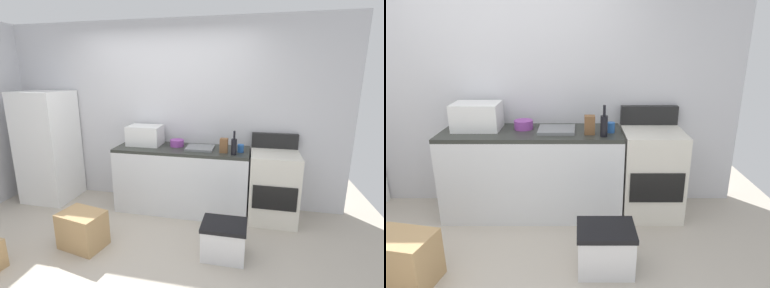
{
  "view_description": "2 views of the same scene",
  "coord_description": "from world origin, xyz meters",
  "views": [
    {
      "loc": [
        1.21,
        -2.29,
        1.85
      ],
      "look_at": [
        0.46,
        1.1,
        0.99
      ],
      "focal_mm": 25.78,
      "sensor_mm": 36.0,
      "label": 1
    },
    {
      "loc": [
        0.76,
        -2.06,
        1.83
      ],
      "look_at": [
        0.75,
        0.88,
        0.87
      ],
      "focal_mm": 31.76,
      "sensor_mm": 36.0,
      "label": 2
    }
  ],
  "objects": [
    {
      "name": "cardboard_box_large",
      "position": [
        -0.55,
        0.1,
        0.2
      ],
      "size": [
        0.52,
        0.42,
        0.4
      ],
      "primitive_type": "cube",
      "rotation": [
        0.0,
        0.0,
        -0.2
      ],
      "color": "tan",
      "rests_on": "ground_plane"
    },
    {
      "name": "coffee_mug",
      "position": [
        1.09,
        1.15,
        0.95
      ],
      "size": [
        0.08,
        0.08,
        0.1
      ],
      "primitive_type": "cylinder",
      "color": "#2659A5",
      "rests_on": "kitchen_counter"
    },
    {
      "name": "knife_block",
      "position": [
        0.88,
        1.1,
        0.99
      ],
      "size": [
        0.1,
        0.1,
        0.18
      ],
      "primitive_type": "cube",
      "color": "brown",
      "rests_on": "kitchen_counter"
    },
    {
      "name": "mixing_bowl",
      "position": [
        0.21,
        1.28,
        0.95
      ],
      "size": [
        0.19,
        0.19,
        0.09
      ],
      "primitive_type": "cylinder",
      "color": "purple",
      "rests_on": "kitchen_counter"
    },
    {
      "name": "microwave",
      "position": [
        -0.25,
        1.27,
        1.04
      ],
      "size": [
        0.46,
        0.34,
        0.27
      ],
      "primitive_type": "cube",
      "color": "white",
      "rests_on": "kitchen_counter"
    },
    {
      "name": "kitchen_counter",
      "position": [
        0.3,
        1.2,
        0.45
      ],
      "size": [
        1.8,
        0.6,
        0.9
      ],
      "color": "silver",
      "rests_on": "ground_plane"
    },
    {
      "name": "storage_bin",
      "position": [
        0.98,
        0.26,
        0.19
      ],
      "size": [
        0.46,
        0.36,
        0.38
      ],
      "color": "silver",
      "rests_on": "ground_plane"
    },
    {
      "name": "stove_oven",
      "position": [
        1.52,
        1.21,
        0.47
      ],
      "size": [
        0.6,
        0.61,
        1.1
      ],
      "color": "silver",
      "rests_on": "ground_plane"
    },
    {
      "name": "sink_basin",
      "position": [
        0.55,
        1.19,
        0.92
      ],
      "size": [
        0.36,
        0.32,
        0.03
      ],
      "primitive_type": "cube",
      "color": "slate",
      "rests_on": "kitchen_counter"
    },
    {
      "name": "wall_back",
      "position": [
        0.0,
        1.55,
        1.3
      ],
      "size": [
        5.0,
        0.1,
        2.6
      ],
      "primitive_type": "cube",
      "color": "silver",
      "rests_on": "ground_plane"
    },
    {
      "name": "wine_bottle",
      "position": [
        1.01,
        1.01,
        1.01
      ],
      "size": [
        0.07,
        0.07,
        0.3
      ],
      "color": "black",
      "rests_on": "kitchen_counter"
    }
  ]
}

